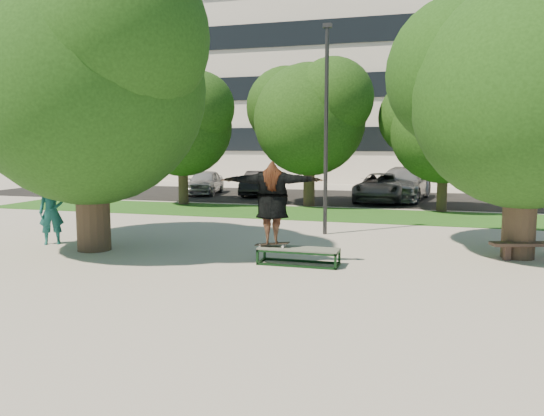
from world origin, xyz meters
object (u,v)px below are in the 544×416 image
(tree_left, at_px, (87,73))
(tree_right, at_px, (522,82))
(grind_box, at_px, (299,256))
(car_dark, at_px, (259,183))
(lamppost, at_px, (326,128))
(bystander, at_px, (51,212))
(car_grey, at_px, (381,187))
(car_silver_b, at_px, (402,184))
(car_silver_a, at_px, (205,182))

(tree_left, bearing_deg, tree_right, 11.03)
(grind_box, relative_size, car_dark, 0.47)
(lamppost, xyz_separation_m, grind_box, (0.17, -4.17, -2.96))
(tree_right, distance_m, bystander, 12.24)
(bystander, bearing_deg, tree_left, -45.03)
(tree_right, xyz_separation_m, car_dark, (-10.43, 12.75, -3.46))
(grind_box, distance_m, bystander, 7.00)
(bystander, distance_m, car_dark, 14.50)
(lamppost, xyz_separation_m, car_grey, (0.87, 9.69, -2.49))
(tree_left, distance_m, tree_right, 10.41)
(tree_right, relative_size, lamppost, 1.07)
(bystander, bearing_deg, car_silver_b, 25.35)
(tree_right, bearing_deg, tree_left, -168.97)
(car_grey, bearing_deg, car_dark, 172.15)
(lamppost, bearing_deg, car_silver_b, 80.39)
(tree_left, distance_m, car_grey, 15.39)
(lamppost, xyz_separation_m, bystander, (-6.77, -3.61, -2.28))
(tree_left, distance_m, car_dark, 15.22)
(tree_right, height_order, car_grey, tree_right)
(car_dark, height_order, car_silver_b, car_silver_b)
(lamppost, xyz_separation_m, car_silver_a, (-8.50, 10.70, -2.50))
(tree_right, relative_size, car_silver_a, 1.70)
(lamppost, relative_size, bystander, 3.51)
(lamppost, distance_m, car_dark, 12.41)
(tree_left, bearing_deg, car_silver_b, 63.99)
(car_silver_b, bearing_deg, grind_box, -87.97)
(lamppost, height_order, grind_box, lamppost)
(lamppost, bearing_deg, tree_right, -21.28)
(car_silver_a, height_order, car_silver_b, car_silver_b)
(lamppost, relative_size, car_dark, 1.58)
(bystander, height_order, car_dark, bystander)
(car_silver_a, distance_m, car_grey, 9.42)
(grind_box, relative_size, bystander, 1.04)
(car_silver_b, bearing_deg, lamppost, -91.30)
(car_silver_b, bearing_deg, tree_right, -67.74)
(bystander, bearing_deg, lamppost, -5.55)
(grind_box, xyz_separation_m, car_silver_b, (1.63, 14.80, 0.58))
(tree_left, bearing_deg, lamppost, 36.42)
(car_silver_a, bearing_deg, bystander, -92.89)
(tree_right, bearing_deg, car_silver_b, 103.95)
(tree_right, height_order, car_silver_a, tree_right)
(grind_box, height_order, car_grey, car_grey)
(car_dark, bearing_deg, lamppost, -69.76)
(tree_right, xyz_separation_m, grind_box, (-4.74, -2.25, -3.90))
(tree_left, height_order, car_dark, tree_left)
(grind_box, distance_m, car_grey, 13.88)
(car_dark, bearing_deg, grind_box, -75.97)
(bystander, relative_size, car_grey, 0.37)
(bystander, bearing_deg, car_grey, 26.53)
(grind_box, height_order, car_dark, car_dark)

